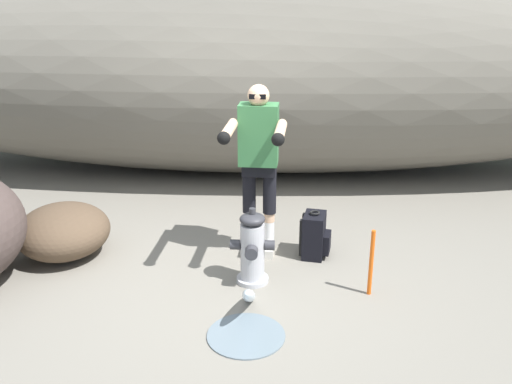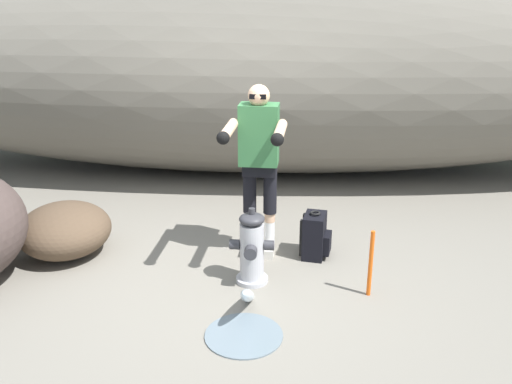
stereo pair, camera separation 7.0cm
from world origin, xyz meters
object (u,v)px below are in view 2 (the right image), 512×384
Objects in this scene: spare_backpack at (315,236)px; boulder_large at (65,230)px; survey_stake at (371,264)px; fire_hydrant at (252,249)px; utility_worker at (259,151)px.

spare_backpack is 2.47m from boulder_large.
survey_stake is at bearing -11.99° from boulder_large.
boulder_large is at bearing 168.01° from survey_stake.
boulder_large is (-2.47, -0.10, 0.04)m from spare_backpack.
fire_hydrant is 0.93m from utility_worker.
spare_backpack is at bearing 121.73° from survey_stake.
spare_backpack is at bearing 43.32° from fire_hydrant.
fire_hydrant reaches higher than boulder_large.
fire_hydrant is 1.95m from boulder_large.
fire_hydrant is 0.80m from spare_backpack.
utility_worker reaches higher than fire_hydrant.
boulder_large is (-1.92, -0.10, -0.82)m from utility_worker.
utility_worker is 3.60× the size of spare_backpack.
survey_stake reaches higher than boulder_large.
fire_hydrant reaches higher than survey_stake.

